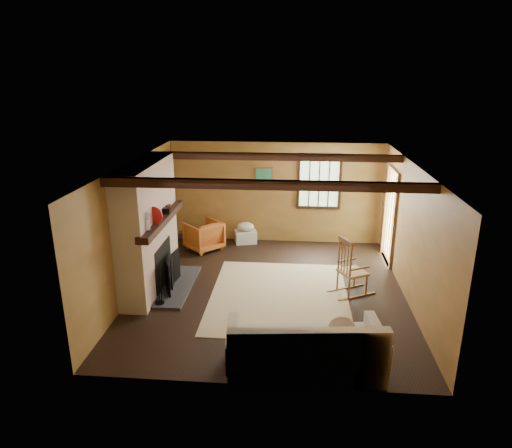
# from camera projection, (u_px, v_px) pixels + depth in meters

# --- Properties ---
(ground) EXTENTS (5.50, 5.50, 0.00)m
(ground) POSITION_uv_depth(u_px,v_px,m) (269.00, 291.00, 8.59)
(ground) COLOR black
(ground) RESTS_ON ground
(room_envelope) EXTENTS (5.02, 5.52, 2.44)m
(room_envelope) POSITION_uv_depth(u_px,v_px,m) (283.00, 204.00, 8.30)
(room_envelope) COLOR #A26B39
(room_envelope) RESTS_ON ground
(fireplace) EXTENTS (1.02, 2.30, 2.40)m
(fireplace) POSITION_uv_depth(u_px,v_px,m) (149.00, 232.00, 8.42)
(fireplace) COLOR #9E543D
(fireplace) RESTS_ON ground
(rug) EXTENTS (2.50, 3.00, 0.01)m
(rug) POSITION_uv_depth(u_px,v_px,m) (279.00, 296.00, 8.38)
(rug) COLOR #CFB48A
(rug) RESTS_ON ground
(rocking_chair) EXTENTS (0.90, 0.74, 1.11)m
(rocking_chair) POSITION_uv_depth(u_px,v_px,m) (351.00, 270.00, 8.34)
(rocking_chair) COLOR tan
(rocking_chair) RESTS_ON ground
(sofa) EXTENTS (2.19, 1.14, 0.85)m
(sofa) POSITION_uv_depth(u_px,v_px,m) (305.00, 352.00, 6.16)
(sofa) COLOR beige
(sofa) RESTS_ON ground
(firewood_pile) EXTENTS (0.63, 0.11, 0.23)m
(firewood_pile) POSITION_uv_depth(u_px,v_px,m) (191.00, 236.00, 11.18)
(firewood_pile) COLOR brown
(firewood_pile) RESTS_ON ground
(laundry_basket) EXTENTS (0.58, 0.50, 0.30)m
(laundry_basket) POSITION_uv_depth(u_px,v_px,m) (246.00, 236.00, 11.01)
(laundry_basket) COLOR silver
(laundry_basket) RESTS_ON ground
(basket_pillow) EXTENTS (0.49, 0.44, 0.20)m
(basket_pillow) POSITION_uv_depth(u_px,v_px,m) (246.00, 227.00, 10.93)
(basket_pillow) COLOR beige
(basket_pillow) RESTS_ON laundry_basket
(armchair) EXTENTS (1.04, 1.04, 0.68)m
(armchair) POSITION_uv_depth(u_px,v_px,m) (204.00, 236.00, 10.52)
(armchair) COLOR #BF6026
(armchair) RESTS_ON ground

